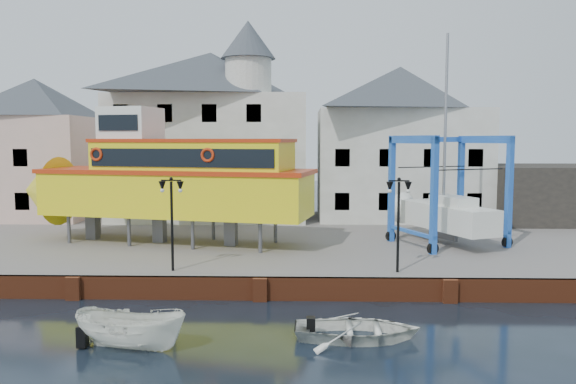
{
  "coord_description": "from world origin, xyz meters",
  "views": [
    {
      "loc": [
        1.81,
        -23.28,
        6.85
      ],
      "look_at": [
        1.0,
        7.0,
        4.0
      ],
      "focal_mm": 35.0,
      "sensor_mm": 36.0,
      "label": 1
    }
  ],
  "objects": [
    {
      "name": "ground",
      "position": [
        0.0,
        0.0,
        0.0
      ],
      "size": [
        140.0,
        140.0,
        0.0
      ],
      "primitive_type": "plane",
      "color": "black",
      "rests_on": "ground"
    },
    {
      "name": "hardstanding",
      "position": [
        0.0,
        11.0,
        0.5
      ],
      "size": [
        44.0,
        22.0,
        1.0
      ],
      "primitive_type": "cube",
      "color": "slate",
      "rests_on": "ground"
    },
    {
      "name": "quay_wall",
      "position": [
        -0.0,
        0.1,
        0.5
      ],
      "size": [
        44.0,
        0.47,
        1.0
      ],
      "color": "maroon",
      "rests_on": "ground"
    },
    {
      "name": "building_pink",
      "position": [
        -18.0,
        18.0,
        6.15
      ],
      "size": [
        8.0,
        7.0,
        10.3
      ],
      "color": "#CDAC9C",
      "rests_on": "hardstanding"
    },
    {
      "name": "building_white_main",
      "position": [
        -4.87,
        18.39,
        7.34
      ],
      "size": [
        14.0,
        8.3,
        14.0
      ],
      "color": "beige",
      "rests_on": "hardstanding"
    },
    {
      "name": "building_white_right",
      "position": [
        9.0,
        19.0,
        6.6
      ],
      "size": [
        12.0,
        8.0,
        11.2
      ],
      "color": "beige",
      "rests_on": "hardstanding"
    },
    {
      "name": "shed_dark",
      "position": [
        19.0,
        17.0,
        3.0
      ],
      "size": [
        8.0,
        7.0,
        4.0
      ],
      "primitive_type": "cube",
      "color": "black",
      "rests_on": "hardstanding"
    },
    {
      "name": "lamp_post_left",
      "position": [
        -4.0,
        1.2,
        4.17
      ],
      "size": [
        1.12,
        0.32,
        4.2
      ],
      "color": "black",
      "rests_on": "hardstanding"
    },
    {
      "name": "lamp_post_right",
      "position": [
        6.0,
        1.2,
        4.17
      ],
      "size": [
        1.12,
        0.32,
        4.2
      ],
      "color": "black",
      "rests_on": "hardstanding"
    },
    {
      "name": "tour_boat",
      "position": [
        -6.32,
        8.09,
        4.6
      ],
      "size": [
        18.03,
        7.81,
        7.64
      ],
      "rotation": [
        0.0,
        0.0,
        -0.22
      ],
      "color": "#59595E",
      "rests_on": "hardstanding"
    },
    {
      "name": "travel_lift",
      "position": [
        9.61,
        8.54,
        2.95
      ],
      "size": [
        6.65,
        7.86,
        11.64
      ],
      "rotation": [
        0.0,
        0.0,
        0.41
      ],
      "color": "blue",
      "rests_on": "hardstanding"
    },
    {
      "name": "motorboat_a",
      "position": [
        -3.83,
        -5.58,
        0.0
      ],
      "size": [
        4.17,
        2.32,
        1.52
      ],
      "primitive_type": "imported",
      "rotation": [
        0.0,
        0.0,
        1.35
      ],
      "color": "white",
      "rests_on": "ground"
    },
    {
      "name": "motorboat_b",
      "position": [
        3.7,
        -4.47,
        0.0
      ],
      "size": [
        4.39,
        3.19,
        0.89
      ],
      "primitive_type": "imported",
      "rotation": [
        0.0,
        0.0,
        1.55
      ],
      "color": "white",
      "rests_on": "ground"
    }
  ]
}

